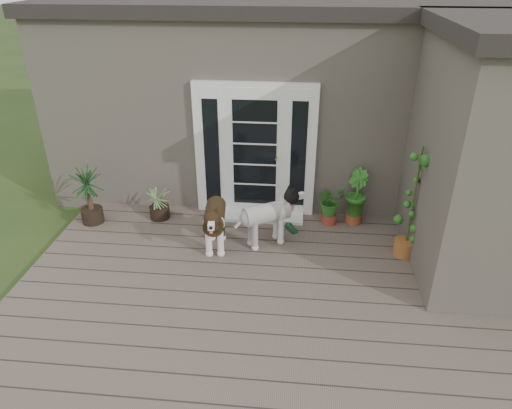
{
  "coord_description": "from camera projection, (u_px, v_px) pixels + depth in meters",
  "views": [
    {
      "loc": [
        0.49,
        -4.22,
        3.88
      ],
      "look_at": [
        -0.1,
        1.75,
        0.7
      ],
      "focal_mm": 32.77,
      "sensor_mm": 36.0,
      "label": 1
    }
  ],
  "objects": [
    {
      "name": "door_step",
      "position": [
        254.0,
        216.0,
        7.63
      ],
      "size": [
        1.6,
        0.4,
        0.05
      ],
      "primitive_type": "cube",
      "color": "white",
      "rests_on": "deck"
    },
    {
      "name": "roof_main",
      "position": [
        278.0,
        1.0,
        8.16
      ],
      "size": [
        7.6,
        4.2,
        0.2
      ],
      "primitive_type": "cube",
      "color": "#2D2826",
      "rests_on": "house_main"
    },
    {
      "name": "house_wing",
      "position": [
        489.0,
        165.0,
        5.91
      ],
      "size": [
        1.6,
        2.4,
        3.1
      ],
      "primitive_type": "cube",
      "color": "#665E54",
      "rests_on": "ground"
    },
    {
      "name": "herb_a",
      "position": [
        330.0,
        207.0,
        7.35
      ],
      "size": [
        0.62,
        0.62,
        0.57
      ],
      "primitive_type": "imported",
      "rotation": [
        0.0,
        0.0,
        0.57
      ],
      "color": "#185419",
      "rests_on": "deck"
    },
    {
      "name": "clog_left",
      "position": [
        291.0,
        228.0,
        7.25
      ],
      "size": [
        0.25,
        0.3,
        0.08
      ],
      "primitive_type": null,
      "rotation": [
        0.0,
        0.0,
        0.57
      ],
      "color": "#163922",
      "rests_on": "deck"
    },
    {
      "name": "house_main",
      "position": [
        276.0,
        95.0,
        8.93
      ],
      "size": [
        7.4,
        4.0,
        3.1
      ],
      "primitive_type": "cube",
      "color": "#665E54",
      "rests_on": "ground"
    },
    {
      "name": "yucca",
      "position": [
        89.0,
        196.0,
        7.29
      ],
      "size": [
        0.8,
        0.8,
        0.94
      ],
      "primitive_type": null,
      "rotation": [
        0.0,
        0.0,
        0.27
      ],
      "color": "black",
      "rests_on": "deck"
    },
    {
      "name": "white_dog",
      "position": [
        266.0,
        222.0,
        6.76
      ],
      "size": [
        0.98,
        0.78,
        0.75
      ],
      "primitive_type": null,
      "rotation": [
        0.0,
        0.0,
        -1.05
      ],
      "color": "silver",
      "rests_on": "deck"
    },
    {
      "name": "spider_plant",
      "position": [
        159.0,
        202.0,
        7.5
      ],
      "size": [
        0.65,
        0.65,
        0.57
      ],
      "primitive_type": null,
      "rotation": [
        0.0,
        0.0,
        -0.27
      ],
      "color": "#A7B871",
      "rests_on": "deck"
    },
    {
      "name": "herb_c",
      "position": [
        412.0,
        209.0,
        7.3
      ],
      "size": [
        0.5,
        0.5,
        0.56
      ],
      "primitive_type": "imported",
      "rotation": [
        0.0,
        0.0,
        4.07
      ],
      "color": "#184C15",
      "rests_on": "deck"
    },
    {
      "name": "deck",
      "position": [
        253.0,
        299.0,
        5.89
      ],
      "size": [
        6.2,
        4.6,
        0.12
      ],
      "primitive_type": "cube",
      "color": "#6B5B4C",
      "rests_on": "ground"
    },
    {
      "name": "sapling",
      "position": [
        413.0,
        202.0,
        6.28
      ],
      "size": [
        0.53,
        0.53,
        1.7
      ],
      "primitive_type": null,
      "rotation": [
        0.0,
        0.0,
        -0.07
      ],
      "color": "#28631C",
      "rests_on": "deck"
    },
    {
      "name": "brindle_dog",
      "position": [
        215.0,
        225.0,
        6.66
      ],
      "size": [
        0.5,
        0.97,
        0.77
      ],
      "primitive_type": null,
      "rotation": [
        0.0,
        0.0,
        3.25
      ],
      "color": "#392914",
      "rests_on": "deck"
    },
    {
      "name": "clog_right",
      "position": [
        278.0,
        217.0,
        7.57
      ],
      "size": [
        0.13,
        0.27,
        0.08
      ],
      "primitive_type": null,
      "rotation": [
        0.0,
        0.0,
        0.01
      ],
      "color": "black",
      "rests_on": "deck"
    },
    {
      "name": "herb_b",
      "position": [
        354.0,
        203.0,
        7.35
      ],
      "size": [
        0.52,
        0.52,
        0.67
      ],
      "primitive_type": "imported",
      "rotation": [
        0.0,
        0.0,
        1.75
      ],
      "color": "#2A5A19",
      "rests_on": "deck"
    },
    {
      "name": "door_unit",
      "position": [
        255.0,
        151.0,
        7.31
      ],
      "size": [
        1.9,
        0.14,
        2.15
      ],
      "primitive_type": "cube",
      "color": "white",
      "rests_on": "deck"
    }
  ]
}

